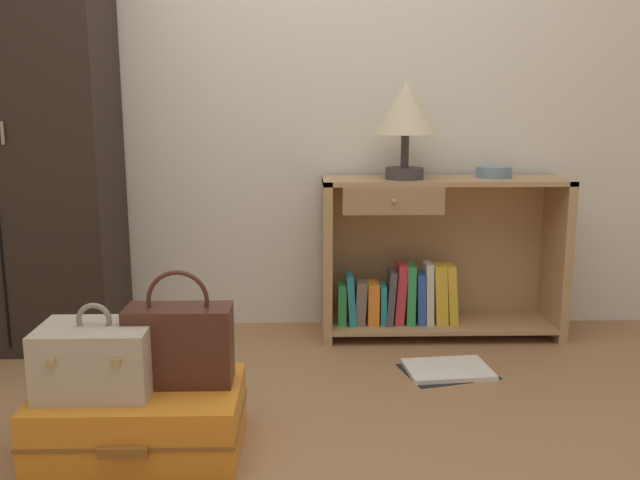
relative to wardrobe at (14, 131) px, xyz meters
The scene contains 10 objects.
ground_plane 1.93m from the wardrobe, 45.95° to the right, with size 9.00×9.00×0.00m, color #9E7047.
back_wall 1.25m from the wardrobe, 14.21° to the left, with size 6.40×0.10×2.60m, color silver.
wardrobe is the anchor object (origin of this frame).
bookshelf 1.93m from the wardrobe, ahead, with size 1.10×0.33×0.74m.
table_lamp 1.69m from the wardrobe, ahead, with size 0.29×0.29×0.44m.
bowl 2.12m from the wardrobe, ahead, with size 0.16×0.16×0.05m, color slate.
suitcase_large 1.51m from the wardrobe, 53.97° to the right, with size 0.63×0.43×0.20m.
train_case 1.36m from the wardrobe, 59.16° to the right, with size 0.33×0.24×0.28m.
handbag 1.43m from the wardrobe, 48.55° to the right, with size 0.33×0.14×0.36m.
open_book_on_floor 2.09m from the wardrobe, 12.61° to the right, with size 0.40×0.34×0.02m.
Camera 1 is at (0.08, -1.79, 1.06)m, focal length 38.23 mm.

